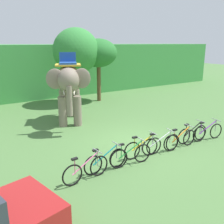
# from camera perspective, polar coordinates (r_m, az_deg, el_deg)

# --- Properties ---
(ground_plane) EXTENTS (80.00, 80.00, 0.00)m
(ground_plane) POSITION_cam_1_polar(r_m,az_deg,el_deg) (11.24, 5.88, -7.03)
(ground_plane) COLOR #4C753D
(foliage_hedge) EXTENTS (36.00, 6.00, 4.13)m
(foliage_hedge) POSITION_cam_1_polar(r_m,az_deg,el_deg) (22.96, -16.04, 9.35)
(foliage_hedge) COLOR #3D8E42
(foliage_hedge) RESTS_ON ground
(tree_center_left) EXTENTS (3.19, 3.19, 5.30)m
(tree_center_left) POSITION_cam_1_polar(r_m,az_deg,el_deg) (18.10, -8.18, 13.55)
(tree_center_left) COLOR brown
(tree_center_left) RESTS_ON ground
(tree_center) EXTENTS (2.71, 2.71, 4.58)m
(tree_center) POSITION_cam_1_polar(r_m,az_deg,el_deg) (18.78, -3.10, 13.15)
(tree_center) COLOR brown
(tree_center) RESTS_ON ground
(elephant) EXTENTS (2.91, 4.19, 3.78)m
(elephant) POSITION_cam_1_polar(r_m,az_deg,el_deg) (13.65, -9.79, 6.48)
(elephant) COLOR gray
(elephant) RESTS_ON ground
(bike_pink) EXTENTS (1.71, 0.52, 0.92)m
(bike_pink) POSITION_cam_1_polar(r_m,az_deg,el_deg) (8.24, -5.93, -12.86)
(bike_pink) COLOR black
(bike_pink) RESTS_ON ground
(bike_teal) EXTENTS (1.71, 0.52, 0.92)m
(bike_teal) POSITION_cam_1_polar(r_m,az_deg,el_deg) (8.75, -1.45, -11.00)
(bike_teal) COLOR black
(bike_teal) RESTS_ON ground
(bike_green) EXTENTS (1.71, 0.52, 0.92)m
(bike_green) POSITION_cam_1_polar(r_m,az_deg,el_deg) (9.17, 4.28, -9.76)
(bike_green) COLOR black
(bike_green) RESTS_ON ground
(bike_yellow) EXTENTS (1.71, 0.52, 0.92)m
(bike_yellow) POSITION_cam_1_polar(r_m,az_deg,el_deg) (9.83, 7.07, -8.02)
(bike_yellow) COLOR black
(bike_yellow) RESTS_ON ground
(bike_white) EXTENTS (1.70, 0.52, 0.92)m
(bike_white) POSITION_cam_1_polar(r_m,az_deg,el_deg) (10.25, 10.94, -7.19)
(bike_white) COLOR black
(bike_white) RESTS_ON ground
(bike_orange) EXTENTS (1.71, 0.52, 0.92)m
(bike_orange) POSITION_cam_1_polar(r_m,az_deg,el_deg) (10.95, 15.37, -5.98)
(bike_orange) COLOR black
(bike_orange) RESTS_ON ground
(bike_black) EXTENTS (1.71, 0.52, 0.92)m
(bike_black) POSITION_cam_1_polar(r_m,az_deg,el_deg) (11.72, 17.80, -4.73)
(bike_black) COLOR black
(bike_black) RESTS_ON ground
(bike_purple) EXTENTS (1.70, 0.52, 0.92)m
(bike_purple) POSITION_cam_1_polar(r_m,az_deg,el_deg) (12.19, 20.89, -4.24)
(bike_purple) COLOR black
(bike_purple) RESTS_ON ground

